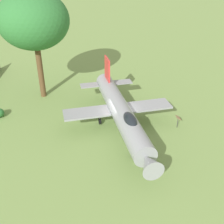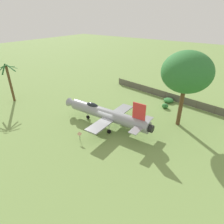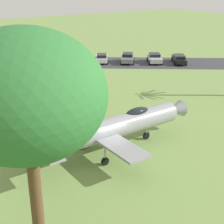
% 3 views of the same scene
% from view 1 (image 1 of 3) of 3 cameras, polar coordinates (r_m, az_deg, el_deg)
% --- Properties ---
extents(ground_plane, '(200.00, 200.00, 0.00)m').
position_cam_1_polar(ground_plane, '(24.49, 1.64, -3.57)').
color(ground_plane, '#75934C').
extents(display_jet, '(9.64, 14.93, 4.97)m').
position_cam_1_polar(display_jet, '(23.16, 1.96, -0.06)').
color(display_jet, gray).
rests_on(display_jet, ground_plane).
extents(shade_tree, '(6.90, 6.79, 10.86)m').
position_cam_1_polar(shade_tree, '(28.67, -15.97, 17.75)').
color(shade_tree, brown).
rests_on(shade_tree, ground_plane).
extents(info_plaque, '(0.48, 0.65, 1.14)m').
position_cam_1_polar(info_plaque, '(24.97, 13.55, -1.46)').
color(info_plaque, '#333333').
rests_on(info_plaque, ground_plane).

